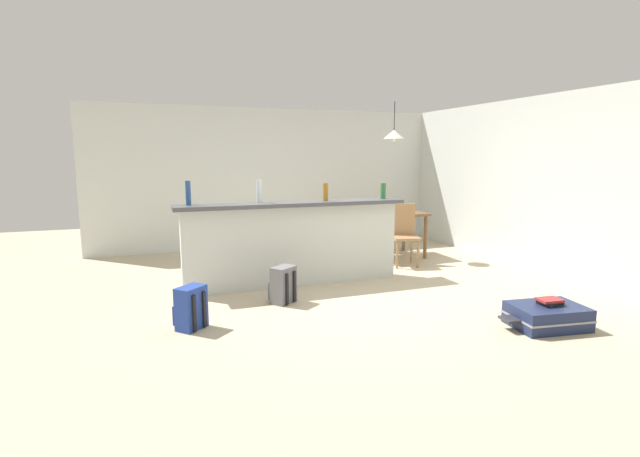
{
  "coord_description": "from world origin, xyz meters",
  "views": [
    {
      "loc": [
        -2.26,
        -5.36,
        1.66
      ],
      "look_at": [
        -0.23,
        0.15,
        0.75
      ],
      "focal_mm": 26.44,
      "sensor_mm": 36.0,
      "label": 1
    }
  ],
  "objects_px": {
    "bottle_blue": "(188,193)",
    "backpack_blue": "(191,308)",
    "dining_chair_near_partition": "(403,231)",
    "suitcase_flat_navy": "(547,316)",
    "book_stack": "(550,301)",
    "dining_table": "(389,218)",
    "pendant_lamp": "(394,134)",
    "bottle_clear": "(259,191)",
    "bottle_amber": "(325,192)",
    "dining_chair_far_side": "(378,221)",
    "bottle_green": "(383,191)",
    "backpack_grey": "(283,285)"
  },
  "relations": [
    {
      "from": "bottle_blue",
      "to": "suitcase_flat_navy",
      "type": "xyz_separation_m",
      "value": [
        3.14,
        -2.37,
        -1.11
      ]
    },
    {
      "from": "bottle_blue",
      "to": "suitcase_flat_navy",
      "type": "height_order",
      "value": "bottle_blue"
    },
    {
      "from": "bottle_green",
      "to": "backpack_grey",
      "type": "relative_size",
      "value": 0.5
    },
    {
      "from": "dining_chair_near_partition",
      "to": "pendant_lamp",
      "type": "height_order",
      "value": "pendant_lamp"
    },
    {
      "from": "dining_chair_far_side",
      "to": "backpack_blue",
      "type": "xyz_separation_m",
      "value": [
        -3.46,
        -2.82,
        -0.31
      ]
    },
    {
      "from": "book_stack",
      "to": "dining_chair_far_side",
      "type": "bearing_deg",
      "value": 87.75
    },
    {
      "from": "bottle_green",
      "to": "book_stack",
      "type": "distance_m",
      "value": 2.59
    },
    {
      "from": "bottle_amber",
      "to": "backpack_blue",
      "type": "distance_m",
      "value": 2.37
    },
    {
      "from": "dining_chair_near_partition",
      "to": "suitcase_flat_navy",
      "type": "height_order",
      "value": "dining_chair_near_partition"
    },
    {
      "from": "bottle_blue",
      "to": "backpack_blue",
      "type": "bearing_deg",
      "value": -95.69
    },
    {
      "from": "bottle_amber",
      "to": "dining_chair_near_partition",
      "type": "bearing_deg",
      "value": 19.82
    },
    {
      "from": "dining_table",
      "to": "book_stack",
      "type": "xyz_separation_m",
      "value": [
        -0.07,
        -3.42,
        -0.39
      ]
    },
    {
      "from": "pendant_lamp",
      "to": "suitcase_flat_navy",
      "type": "xyz_separation_m",
      "value": [
        -0.14,
        -3.38,
        -1.88
      ]
    },
    {
      "from": "dining_chair_near_partition",
      "to": "pendant_lamp",
      "type": "distance_m",
      "value": 1.57
    },
    {
      "from": "bottle_blue",
      "to": "dining_table",
      "type": "distance_m",
      "value": 3.47
    },
    {
      "from": "backpack_grey",
      "to": "dining_table",
      "type": "bearing_deg",
      "value": 37.7
    },
    {
      "from": "dining_table",
      "to": "suitcase_flat_navy",
      "type": "relative_size",
      "value": 1.27
    },
    {
      "from": "bottle_amber",
      "to": "bottle_green",
      "type": "height_order",
      "value": "bottle_amber"
    },
    {
      "from": "bottle_blue",
      "to": "bottle_amber",
      "type": "distance_m",
      "value": 1.71
    },
    {
      "from": "suitcase_flat_navy",
      "to": "backpack_grey",
      "type": "distance_m",
      "value": 2.75
    },
    {
      "from": "suitcase_flat_navy",
      "to": "book_stack",
      "type": "bearing_deg",
      "value": 20.66
    },
    {
      "from": "bottle_amber",
      "to": "backpack_grey",
      "type": "bearing_deg",
      "value": -139.26
    },
    {
      "from": "backpack_grey",
      "to": "backpack_blue",
      "type": "bearing_deg",
      "value": -155.53
    },
    {
      "from": "backpack_grey",
      "to": "bottle_green",
      "type": "bearing_deg",
      "value": 23.37
    },
    {
      "from": "dining_chair_near_partition",
      "to": "pendant_lamp",
      "type": "bearing_deg",
      "value": 79.92
    },
    {
      "from": "bottle_green",
      "to": "backpack_grey",
      "type": "height_order",
      "value": "bottle_green"
    },
    {
      "from": "bottle_green",
      "to": "dining_chair_far_side",
      "type": "distance_m",
      "value": 1.93
    },
    {
      "from": "suitcase_flat_navy",
      "to": "backpack_blue",
      "type": "xyz_separation_m",
      "value": [
        -3.26,
        1.16,
        0.09
      ]
    },
    {
      "from": "bottle_green",
      "to": "dining_chair_far_side",
      "type": "relative_size",
      "value": 0.23
    },
    {
      "from": "bottle_blue",
      "to": "dining_table",
      "type": "relative_size",
      "value": 0.26
    },
    {
      "from": "book_stack",
      "to": "backpack_blue",
      "type": "bearing_deg",
      "value": 160.86
    },
    {
      "from": "bottle_blue",
      "to": "bottle_amber",
      "type": "height_order",
      "value": "bottle_blue"
    },
    {
      "from": "dining_table",
      "to": "backpack_blue",
      "type": "bearing_deg",
      "value": -146.06
    },
    {
      "from": "backpack_blue",
      "to": "book_stack",
      "type": "xyz_separation_m",
      "value": [
        3.3,
        -1.15,
        0.05
      ]
    },
    {
      "from": "bottle_amber",
      "to": "dining_chair_far_side",
      "type": "xyz_separation_m",
      "value": [
        1.63,
        1.68,
        -0.68
      ]
    },
    {
      "from": "bottle_clear",
      "to": "pendant_lamp",
      "type": "distance_m",
      "value": 2.74
    },
    {
      "from": "dining_table",
      "to": "dining_chair_near_partition",
      "type": "distance_m",
      "value": 0.61
    },
    {
      "from": "bottle_clear",
      "to": "dining_chair_near_partition",
      "type": "height_order",
      "value": "bottle_clear"
    },
    {
      "from": "pendant_lamp",
      "to": "bottle_blue",
      "type": "bearing_deg",
      "value": -163.0
    },
    {
      "from": "bottle_amber",
      "to": "pendant_lamp",
      "type": "relative_size",
      "value": 0.37
    },
    {
      "from": "backpack_grey",
      "to": "bottle_clear",
      "type": "bearing_deg",
      "value": 96.75
    },
    {
      "from": "bottle_green",
      "to": "dining_table",
      "type": "relative_size",
      "value": 0.19
    },
    {
      "from": "bottle_blue",
      "to": "dining_chair_far_side",
      "type": "distance_m",
      "value": 3.77
    },
    {
      "from": "bottle_green",
      "to": "suitcase_flat_navy",
      "type": "relative_size",
      "value": 0.24
    },
    {
      "from": "dining_chair_near_partition",
      "to": "dining_chair_far_side",
      "type": "height_order",
      "value": "same"
    },
    {
      "from": "dining_table",
      "to": "pendant_lamp",
      "type": "relative_size",
      "value": 1.77
    },
    {
      "from": "pendant_lamp",
      "to": "backpack_blue",
      "type": "relative_size",
      "value": 1.48
    },
    {
      "from": "bottle_amber",
      "to": "dining_chair_near_partition",
      "type": "height_order",
      "value": "bottle_amber"
    },
    {
      "from": "backpack_grey",
      "to": "backpack_blue",
      "type": "height_order",
      "value": "same"
    },
    {
      "from": "bottle_blue",
      "to": "backpack_blue",
      "type": "distance_m",
      "value": 1.59
    }
  ]
}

